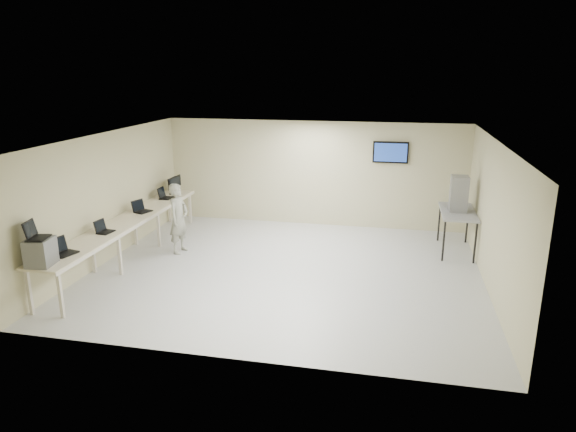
% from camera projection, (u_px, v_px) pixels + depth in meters
% --- Properties ---
extents(room, '(8.01, 7.01, 2.81)m').
position_uv_depth(room, '(288.00, 206.00, 10.48)').
color(room, beige).
rests_on(room, ground).
extents(workbench, '(0.76, 6.00, 0.90)m').
position_uv_depth(workbench, '(127.00, 223.00, 11.30)').
color(workbench, '#CAB78D').
rests_on(workbench, ground).
extents(equipment_box, '(0.46, 0.50, 0.47)m').
position_uv_depth(equipment_box, '(40.00, 252.00, 8.64)').
color(equipment_box, slate).
rests_on(equipment_box, workbench).
extents(laptop_on_box, '(0.39, 0.44, 0.31)m').
position_uv_depth(laptop_on_box, '(35.00, 234.00, 8.57)').
color(laptop_on_box, black).
rests_on(laptop_on_box, equipment_box).
extents(laptop_0, '(0.42, 0.46, 0.31)m').
position_uv_depth(laptop_0, '(62.00, 250.00, 9.19)').
color(laptop_0, black).
rests_on(laptop_0, workbench).
extents(laptop_1, '(0.31, 0.36, 0.26)m').
position_uv_depth(laptop_1, '(103.00, 229.00, 10.42)').
color(laptop_1, black).
rests_on(laptop_1, workbench).
extents(laptop_2, '(0.41, 0.43, 0.28)m').
position_uv_depth(laptop_2, '(141.00, 209.00, 11.90)').
color(laptop_2, black).
rests_on(laptop_2, workbench).
extents(laptop_3, '(0.30, 0.37, 0.28)m').
position_uv_depth(laptop_3, '(164.00, 196.00, 13.15)').
color(laptop_3, black).
rests_on(laptop_3, workbench).
extents(monitor_near, '(0.20, 0.45, 0.45)m').
position_uv_depth(monitor_near, '(172.00, 184.00, 13.53)').
color(monitor_near, black).
rests_on(monitor_near, workbench).
extents(monitor_far, '(0.20, 0.44, 0.43)m').
position_uv_depth(monitor_far, '(177.00, 182.00, 13.80)').
color(monitor_far, black).
rests_on(monitor_far, workbench).
extents(soldier, '(0.47, 0.64, 1.62)m').
position_uv_depth(soldier, '(179.00, 218.00, 11.72)').
color(soldier, slate).
rests_on(soldier, ground).
extents(side_table, '(0.76, 1.63, 0.98)m').
position_uv_depth(side_table, '(458.00, 214.00, 11.74)').
color(side_table, gray).
rests_on(side_table, ground).
extents(storage_bins, '(0.38, 0.43, 0.81)m').
position_uv_depth(storage_bins, '(459.00, 194.00, 11.61)').
color(storage_bins, gray).
rests_on(storage_bins, side_table).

